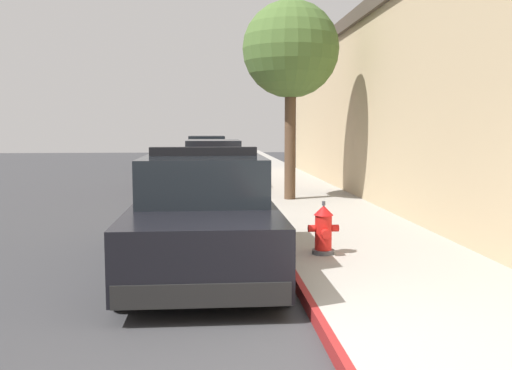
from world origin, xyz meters
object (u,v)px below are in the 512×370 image
(parked_car_silver_ahead, at_px, (213,166))
(street_tree, at_px, (291,51))
(fire_hydrant, at_px, (323,230))
(parked_car_dark_far, at_px, (207,153))
(police_cruiser, at_px, (204,214))

(parked_car_silver_ahead, xyz_separation_m, street_tree, (1.90, -3.58, 3.09))
(fire_hydrant, bearing_deg, parked_car_dark_far, 95.33)
(police_cruiser, height_order, street_tree, street_tree)
(fire_hydrant, distance_m, street_tree, 7.07)
(parked_car_silver_ahead, height_order, fire_hydrant, parked_car_silver_ahead)
(parked_car_dark_far, xyz_separation_m, street_tree, (2.15, -12.49, 3.09))
(fire_hydrant, bearing_deg, parked_car_silver_ahead, 98.71)
(police_cruiser, distance_m, fire_hydrant, 1.71)
(parked_car_dark_far, xyz_separation_m, fire_hydrant, (1.75, -18.71, -0.24))
(parked_car_dark_far, bearing_deg, street_tree, -80.25)
(parked_car_silver_ahead, distance_m, parked_car_dark_far, 8.91)
(police_cruiser, height_order, parked_car_dark_far, police_cruiser)
(fire_hydrant, bearing_deg, street_tree, 86.31)
(parked_car_dark_far, distance_m, street_tree, 13.04)
(police_cruiser, xyz_separation_m, parked_car_silver_ahead, (0.20, 9.82, -0.00))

